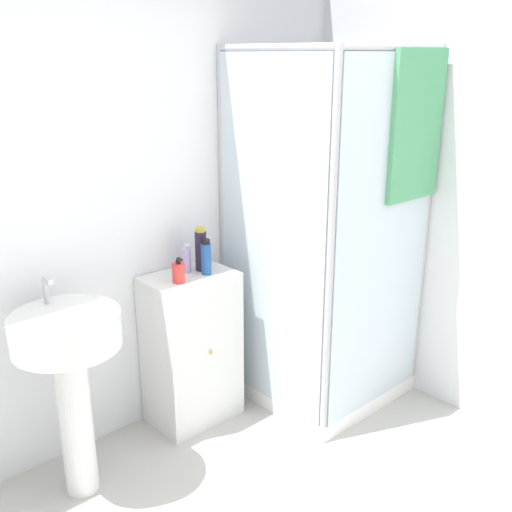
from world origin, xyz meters
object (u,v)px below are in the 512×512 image
Objects in this scene: shampoo_bottle_blue at (206,257)px; lotion_bottle_white at (186,260)px; sink at (69,362)px; soap_dispenser at (178,272)px; shampoo_bottle_tall_black at (201,249)px.

shampoo_bottle_blue is 1.18× the size of lotion_bottle_white.
sink is 7.75× the size of soap_dispenser.
shampoo_bottle_tall_black is 1.47× the size of lotion_bottle_white.
soap_dispenser is 0.15m from lotion_bottle_white.
shampoo_bottle_tall_black is at bearing 74.83° from shampoo_bottle_blue.
sink is at bearing -166.75° from lotion_bottle_white.
lotion_bottle_white is (0.12, 0.10, 0.01)m from soap_dispenser.
lotion_bottle_white is (0.77, 0.18, 0.25)m from sink.
shampoo_bottle_tall_black is at bearing 10.25° from sink.
lotion_bottle_white is at bearing 121.72° from shampoo_bottle_blue.
lotion_bottle_white is at bearing 160.29° from shampoo_bottle_tall_black.
shampoo_bottle_blue is (0.18, 0.00, 0.04)m from soap_dispenser.
sink is at bearing -169.75° from shampoo_bottle_tall_black.
shampoo_bottle_blue is at bearing -105.17° from shampoo_bottle_tall_black.
shampoo_bottle_tall_black is 0.10m from lotion_bottle_white.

